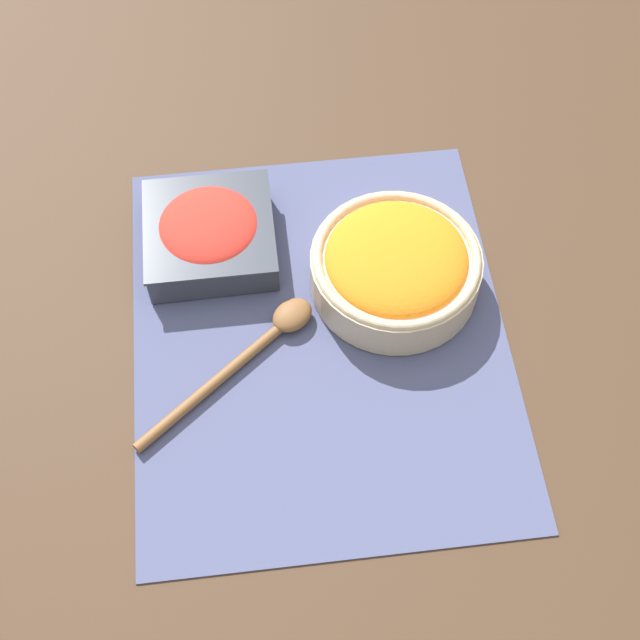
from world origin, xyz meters
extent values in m
plane|color=#422D1E|center=(0.00, 0.00, 0.00)|extent=(3.00, 3.00, 0.00)
cube|color=#474C70|center=(0.00, 0.00, 0.00)|extent=(0.51, 0.42, 0.00)
cylinder|color=#C6B28E|center=(0.06, -0.09, 0.03)|extent=(0.19, 0.19, 0.05)
torus|color=#C6B28E|center=(0.06, -0.09, 0.05)|extent=(0.19, 0.19, 0.01)
ellipsoid|color=orange|center=(0.06, -0.09, 0.05)|extent=(0.16, 0.16, 0.04)
cube|color=#333842|center=(0.14, 0.11, 0.02)|extent=(0.15, 0.15, 0.04)
cube|color=#333842|center=(0.14, 0.11, 0.04)|extent=(0.15, 0.15, 0.00)
ellipsoid|color=red|center=(0.14, 0.11, 0.04)|extent=(0.12, 0.12, 0.03)
cylinder|color=brown|center=(-0.05, 0.12, 0.01)|extent=(0.14, 0.18, 0.01)
ellipsoid|color=brown|center=(0.02, 0.03, 0.01)|extent=(0.06, 0.06, 0.02)
camera|label=1|loc=(-0.51, 0.06, 0.86)|focal=50.00mm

